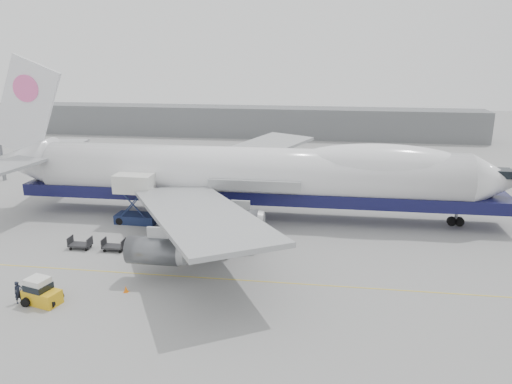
# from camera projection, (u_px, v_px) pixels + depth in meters

# --- Properties ---
(ground) EXTENTS (260.00, 260.00, 0.00)m
(ground) POSITION_uv_depth(u_px,v_px,m) (233.00, 253.00, 52.07)
(ground) COLOR gray
(ground) RESTS_ON ground
(apron_line) EXTENTS (60.00, 0.15, 0.01)m
(apron_line) POSITION_uv_depth(u_px,v_px,m) (221.00, 279.00, 46.37)
(apron_line) COLOR gold
(apron_line) RESTS_ON ground
(hangar) EXTENTS (110.00, 8.00, 7.00)m
(hangar) POSITION_uv_depth(u_px,v_px,m) (246.00, 122.00, 118.94)
(hangar) COLOR slate
(hangar) RESTS_ON ground
(airliner) EXTENTS (67.00, 55.30, 19.98)m
(airliner) POSITION_uv_depth(u_px,v_px,m) (255.00, 174.00, 61.80)
(airliner) COLOR white
(airliner) RESTS_ON ground
(catering_truck) EXTENTS (5.01, 3.55, 6.09)m
(catering_truck) POSITION_uv_depth(u_px,v_px,m) (135.00, 196.00, 60.23)
(catering_truck) COLOR #182348
(catering_truck) RESTS_ON ground
(baggage_tug) EXTENTS (3.39, 2.40, 2.24)m
(baggage_tug) POSITION_uv_depth(u_px,v_px,m) (41.00, 292.00, 41.77)
(baggage_tug) COLOR gold
(baggage_tug) RESTS_ON ground
(ground_worker) EXTENTS (0.73, 0.84, 1.95)m
(ground_worker) POSITION_uv_depth(u_px,v_px,m) (18.00, 292.00, 41.80)
(ground_worker) COLOR black
(ground_worker) RESTS_ON ground
(traffic_cone) EXTENTS (0.41, 0.41, 0.61)m
(traffic_cone) POSITION_uv_depth(u_px,v_px,m) (126.00, 289.00, 43.81)
(traffic_cone) COLOR orange
(traffic_cone) RESTS_ON ground
(dolly_0) EXTENTS (2.30, 1.35, 1.30)m
(dolly_0) POSITION_uv_depth(u_px,v_px,m) (80.00, 244.00, 53.17)
(dolly_0) COLOR #2D2D30
(dolly_0) RESTS_ON ground
(dolly_1) EXTENTS (2.30, 1.35, 1.30)m
(dolly_1) POSITION_uv_depth(u_px,v_px,m) (114.00, 246.00, 52.67)
(dolly_1) COLOR #2D2D30
(dolly_1) RESTS_ON ground
(dolly_2) EXTENTS (2.30, 1.35, 1.30)m
(dolly_2) POSITION_uv_depth(u_px,v_px,m) (148.00, 248.00, 52.16)
(dolly_2) COLOR #2D2D30
(dolly_2) RESTS_ON ground
(dolly_3) EXTENTS (2.30, 1.35, 1.30)m
(dolly_3) POSITION_uv_depth(u_px,v_px,m) (183.00, 250.00, 51.65)
(dolly_3) COLOR #2D2D30
(dolly_3) RESTS_ON ground
(dolly_4) EXTENTS (2.30, 1.35, 1.30)m
(dolly_4) POSITION_uv_depth(u_px,v_px,m) (219.00, 252.00, 51.15)
(dolly_4) COLOR #2D2D30
(dolly_4) RESTS_ON ground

